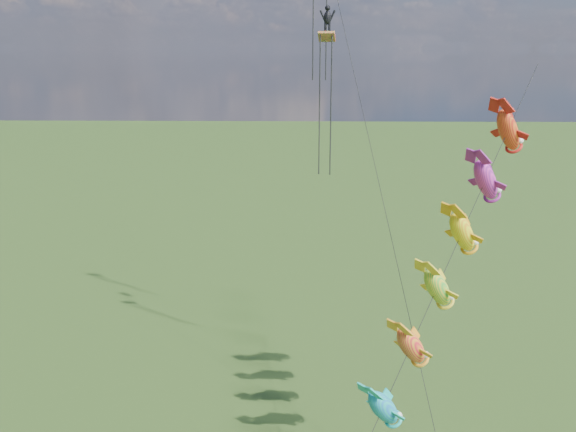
{
  "coord_description": "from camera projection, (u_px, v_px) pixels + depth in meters",
  "views": [
    {
      "loc": [
        12.36,
        -22.36,
        18.84
      ],
      "look_at": [
        11.59,
        7.86,
        10.94
      ],
      "focal_mm": 40.0,
      "sensor_mm": 36.0,
      "label": 1
    }
  ],
  "objects": [
    {
      "name": "fish_windsock_rig",
      "position": [
        450.0,
        260.0,
        26.94
      ],
      "size": [
        10.91,
        11.82,
        18.19
      ],
      "rotation": [
        0.0,
        0.0,
        -0.42
      ],
      "color": "brown",
      "rests_on": "ground"
    },
    {
      "name": "parafoil_rig",
      "position": [
        330.0,
        30.0,
        34.98
      ],
      "size": [
        6.2,
        16.73,
        25.59
      ],
      "rotation": [
        0.0,
        0.0,
        0.41
      ],
      "color": "brown",
      "rests_on": "ground"
    }
  ]
}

